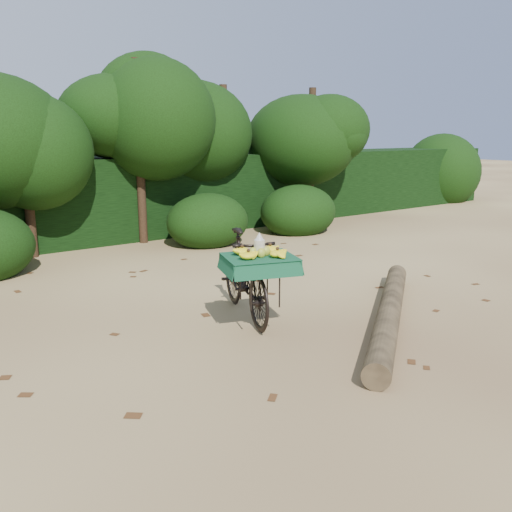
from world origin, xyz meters
TOP-DOWN VIEW (x-y plane):
  - ground at (0.00, 0.00)m, footprint 80.00×80.00m
  - vendor_bicycle at (-0.49, 0.05)m, footprint 1.21×1.98m
  - fallen_log at (0.86, -1.17)m, footprint 3.30×2.58m
  - hedge_backdrop at (0.00, 6.30)m, footprint 26.00×1.80m
  - tree_row at (-0.65, 5.50)m, footprint 14.50×2.00m
  - bush_clumps at (0.50, 4.30)m, footprint 8.80×1.70m
  - leaf_litter at (0.00, 0.65)m, footprint 7.00×7.30m

SIDE VIEW (x-z plane):
  - ground at x=0.00m, z-range 0.00..0.00m
  - leaf_litter at x=0.00m, z-range 0.00..0.01m
  - fallen_log at x=0.86m, z-range 0.00..0.28m
  - bush_clumps at x=0.50m, z-range 0.00..0.90m
  - vendor_bicycle at x=-0.49m, z-range 0.01..1.14m
  - hedge_backdrop at x=0.00m, z-range 0.00..1.80m
  - tree_row at x=-0.65m, z-range 0.00..4.00m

